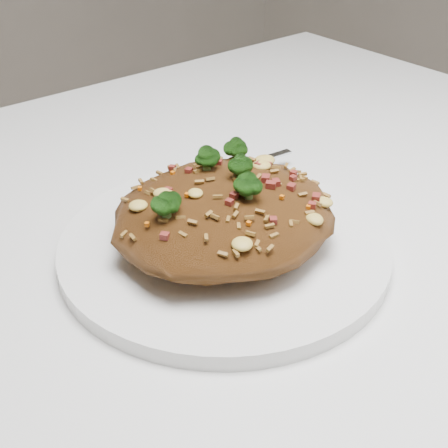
# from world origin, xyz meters

# --- Properties ---
(dining_table) EXTENTS (1.20, 0.80, 0.75)m
(dining_table) POSITION_xyz_m (0.00, 0.00, 0.66)
(dining_table) COLOR white
(dining_table) RESTS_ON ground
(plate) EXTENTS (0.28, 0.28, 0.01)m
(plate) POSITION_xyz_m (0.06, -0.03, 0.76)
(plate) COLOR white
(plate) RESTS_ON dining_table
(fried_rice) EXTENTS (0.19, 0.17, 0.07)m
(fried_rice) POSITION_xyz_m (0.06, -0.03, 0.80)
(fried_rice) COLOR brown
(fried_rice) RESTS_ON plate
(fork) EXTENTS (0.16, 0.03, 0.00)m
(fork) POSITION_xyz_m (0.14, 0.06, 0.77)
(fork) COLOR silver
(fork) RESTS_ON plate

